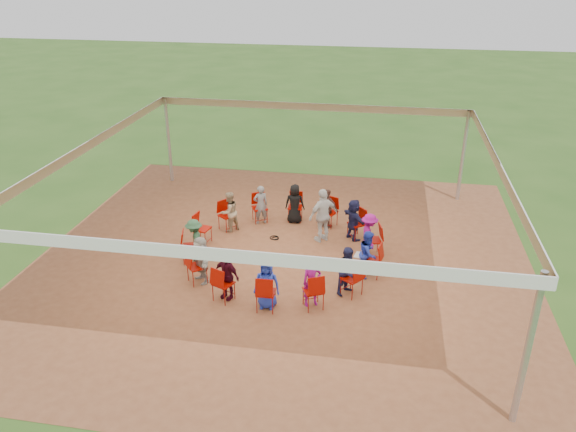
% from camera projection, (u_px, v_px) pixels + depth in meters
% --- Properties ---
extents(ground, '(80.00, 80.00, 0.00)m').
position_uv_depth(ground, '(283.00, 258.00, 15.05)').
color(ground, '#2E531A').
rests_on(ground, ground).
extents(dirt_patch, '(13.00, 13.00, 0.00)m').
position_uv_depth(dirt_patch, '(283.00, 258.00, 15.05)').
color(dirt_patch, brown).
rests_on(dirt_patch, ground).
extents(tent, '(10.33, 10.33, 3.00)m').
position_uv_depth(tent, '(282.00, 176.00, 14.06)').
color(tent, '#B2B2B7').
rests_on(tent, ground).
extents(chair_0, '(0.51, 0.50, 0.90)m').
position_uv_depth(chair_0, '(372.00, 260.00, 14.06)').
color(chair_0, '#9D0A00').
rests_on(chair_0, ground).
extents(chair_1, '(0.53, 0.52, 0.90)m').
position_uv_depth(chair_1, '(373.00, 240.00, 15.03)').
color(chair_1, '#9D0A00').
rests_on(chair_1, ground).
extents(chair_2, '(0.61, 0.60, 0.90)m').
position_uv_depth(chair_2, '(357.00, 224.00, 15.96)').
color(chair_2, '#9D0A00').
rests_on(chair_2, ground).
extents(chair_3, '(0.56, 0.57, 0.90)m').
position_uv_depth(chair_3, '(329.00, 212.00, 16.68)').
color(chair_3, '#9D0A00').
rests_on(chair_3, ground).
extents(chair_4, '(0.43, 0.45, 0.90)m').
position_uv_depth(chair_4, '(295.00, 207.00, 17.04)').
color(chair_4, '#9D0A00').
rests_on(chair_4, ground).
extents(chair_5, '(0.57, 0.58, 0.90)m').
position_uv_depth(chair_5, '(260.00, 208.00, 16.97)').
color(chair_5, '#9D0A00').
rests_on(chair_5, ground).
extents(chair_6, '(0.60, 0.60, 0.90)m').
position_uv_depth(chair_6, '(227.00, 216.00, 16.48)').
color(chair_6, '#9D0A00').
rests_on(chair_6, ground).
extents(chair_7, '(0.51, 0.50, 0.90)m').
position_uv_depth(chair_7, '(202.00, 229.00, 15.67)').
color(chair_7, '#9D0A00').
rests_on(chair_7, ground).
extents(chair_8, '(0.53, 0.52, 0.90)m').
position_uv_depth(chair_8, '(190.00, 247.00, 14.70)').
color(chair_8, '#9D0A00').
rests_on(chair_8, ground).
extents(chair_9, '(0.61, 0.60, 0.90)m').
position_uv_depth(chair_9, '(197.00, 266.00, 13.76)').
color(chair_9, '#9D0A00').
rests_on(chair_9, ground).
extents(chair_10, '(0.56, 0.57, 0.90)m').
position_uv_depth(chair_10, '(223.00, 284.00, 13.04)').
color(chair_10, '#9D0A00').
rests_on(chair_10, ground).
extents(chair_11, '(0.43, 0.45, 0.90)m').
position_uv_depth(chair_11, '(266.00, 293.00, 12.68)').
color(chair_11, '#9D0A00').
rests_on(chair_11, ground).
extents(chair_12, '(0.57, 0.58, 0.90)m').
position_uv_depth(chair_12, '(313.00, 291.00, 12.76)').
color(chair_12, '#9D0A00').
rests_on(chair_12, ground).
extents(chair_13, '(0.60, 0.60, 0.90)m').
position_uv_depth(chair_13, '(352.00, 278.00, 13.25)').
color(chair_13, '#9D0A00').
rests_on(chair_13, ground).
extents(person_seated_0, '(0.45, 0.65, 1.21)m').
position_uv_depth(person_seated_0, '(368.00, 253.00, 14.03)').
color(person_seated_0, '#2338B1').
rests_on(person_seated_0, ground).
extents(person_seated_1, '(0.57, 0.86, 1.21)m').
position_uv_depth(person_seated_1, '(369.00, 235.00, 14.95)').
color(person_seated_1, '#920F74').
rests_on(person_seated_1, ground).
extents(person_seated_2, '(1.05, 1.13, 1.21)m').
position_uv_depth(person_seated_2, '(354.00, 220.00, 15.84)').
color(person_seated_2, '#1C1E44').
rests_on(person_seated_2, ground).
extents(person_seated_3, '(0.80, 0.62, 1.21)m').
position_uv_depth(person_seated_3, '(327.00, 209.00, 16.53)').
color(person_seated_3, '#543328').
rests_on(person_seated_3, ground).
extents(person_seated_4, '(0.60, 0.35, 1.21)m').
position_uv_depth(person_seated_4, '(295.00, 204.00, 16.87)').
color(person_seated_4, black).
rests_on(person_seated_4, ground).
extents(person_seated_5, '(0.53, 0.46, 1.21)m').
position_uv_depth(person_seated_5, '(261.00, 205.00, 16.80)').
color(person_seated_5, slate).
rests_on(person_seated_5, ground).
extents(person_seated_6, '(0.63, 0.68, 1.21)m').
position_uv_depth(person_seated_6, '(229.00, 212.00, 16.33)').
color(person_seated_6, tan).
rests_on(person_seated_6, ground).
extents(person_seated_7, '(0.57, 0.86, 1.21)m').
position_uv_depth(person_seated_7, '(195.00, 241.00, 14.64)').
color(person_seated_7, '#2C5536').
rests_on(person_seated_7, ground).
extents(person_seated_8, '(1.05, 1.13, 1.21)m').
position_uv_depth(person_seated_8, '(201.00, 259.00, 13.75)').
color(person_seated_8, '#A7A194').
rests_on(person_seated_8, ground).
extents(person_seated_9, '(0.80, 0.62, 1.21)m').
position_uv_depth(person_seated_9, '(226.00, 275.00, 13.06)').
color(person_seated_9, '#400A19').
rests_on(person_seated_9, ground).
extents(person_seated_10, '(0.60, 0.35, 1.21)m').
position_uv_depth(person_seated_10, '(267.00, 284.00, 12.72)').
color(person_seated_10, '#2338B1').
rests_on(person_seated_10, ground).
extents(person_seated_11, '(0.53, 0.46, 1.21)m').
position_uv_depth(person_seated_11, '(312.00, 282.00, 12.79)').
color(person_seated_11, '#920F74').
rests_on(person_seated_11, ground).
extents(person_seated_12, '(0.63, 0.68, 1.21)m').
position_uv_depth(person_seated_12, '(348.00, 271.00, 13.26)').
color(person_seated_12, '#1C1E44').
rests_on(person_seated_12, ground).
extents(standing_person, '(1.00, 0.96, 1.57)m').
position_uv_depth(standing_person, '(323.00, 215.00, 15.67)').
color(standing_person, silver).
rests_on(standing_person, ground).
extents(cable_coil, '(0.33, 0.33, 0.03)m').
position_uv_depth(cable_coil, '(275.00, 238.00, 16.11)').
color(cable_coil, black).
rests_on(cable_coil, ground).
extents(laptop, '(0.33, 0.38, 0.23)m').
position_uv_depth(laptop, '(362.00, 253.00, 14.09)').
color(laptop, '#B7B7BC').
rests_on(laptop, ground).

